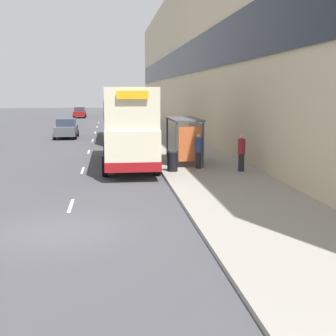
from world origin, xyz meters
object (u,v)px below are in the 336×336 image
bus_shelter (188,132)px  pedestrian_1 (241,152)px  double_decker_bus_ahead (121,113)px  car_0 (116,111)px  litter_bin (172,161)px  pedestrian_at_shelter (198,151)px  double_decker_bus_near (128,125)px  car_3 (120,121)px  car_1 (80,112)px  car_2 (66,128)px

bus_shelter → pedestrian_1: (2.20, -3.07, -0.78)m
bus_shelter → double_decker_bus_ahead: double_decker_bus_ahead is taller
car_0 → litter_bin: 58.43m
double_decker_bus_ahead → litter_bin: double_decker_bus_ahead is taller
litter_bin → pedestrian_at_shelter: bearing=25.2°
pedestrian_1 → litter_bin: pedestrian_1 is taller
double_decker_bus_near → pedestrian_at_shelter: bearing=-31.7°
double_decker_bus_near → car_0: bearing=89.9°
double_decker_bus_near → car_3: size_ratio=2.57×
car_1 → car_3: size_ratio=1.11×
pedestrian_1 → litter_bin: size_ratio=1.78×
car_0 → pedestrian_1: 59.09m
double_decker_bus_near → pedestrian_at_shelter: 4.32m
car_3 → litter_bin: size_ratio=3.78×
car_0 → pedestrian_at_shelter: size_ratio=2.33×
bus_shelter → car_3: (-3.16, 27.68, -1.04)m
car_0 → bus_shelter: bearing=-86.8°
bus_shelter → litter_bin: bearing=-115.0°
pedestrian_at_shelter → pedestrian_1: 2.27m
car_0 → car_1: car_0 is taller
bus_shelter → litter_bin: size_ratio=4.00×
bus_shelter → car_3: 27.88m
car_0 → pedestrian_at_shelter: 57.81m
car_1 → litter_bin: bearing=98.3°
car_1 → pedestrian_at_shelter: 53.27m
car_3 → pedestrian_1: bearing=-80.1°
car_1 → pedestrian_1: bearing=101.8°
double_decker_bus_near → car_2: double_decker_bus_near is taller
bus_shelter → double_decker_bus_near: size_ratio=0.41×
pedestrian_1 → litter_bin: bearing=172.5°
pedestrian_at_shelter → pedestrian_1: (1.97, -1.13, 0.03)m
double_decker_bus_ahead → car_2: 5.50m
car_3 → pedestrian_at_shelter: (3.39, -29.62, 0.23)m
car_2 → pedestrian_at_shelter: bearing=114.0°
car_2 → litter_bin: 20.76m
car_0 → car_2: car_0 is taller
double_decker_bus_ahead → pedestrian_at_shelter: bearing=-78.1°
car_0 → pedestrian_1: (5.36, -58.85, 0.21)m
car_1 → litter_bin: 53.72m
car_0 → car_2: 39.16m
car_3 → car_2: bearing=-115.0°
pedestrian_at_shelter → litter_bin: size_ratio=1.72×
car_0 → double_decker_bus_near: bearing=-90.1°
car_2 → car_3: (5.00, 10.74, -0.02)m
bus_shelter → double_decker_bus_near: bearing=175.8°
pedestrian_1 → double_decker_bus_near: bearing=149.0°
car_0 → pedestrian_1: pedestrian_1 is taller
bus_shelter → pedestrian_1: size_ratio=2.25×
double_decker_bus_ahead → car_0: 40.99m
pedestrian_at_shelter → litter_bin: 1.66m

